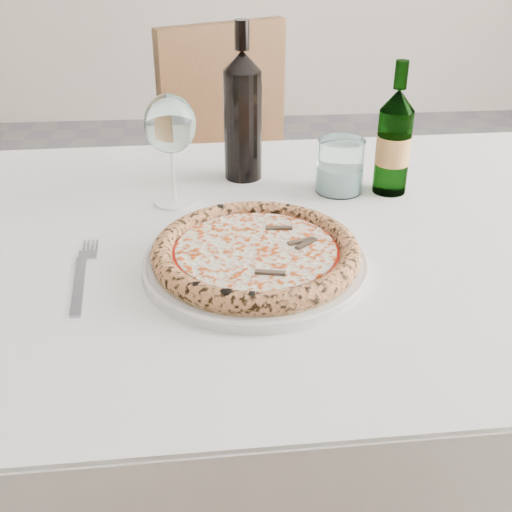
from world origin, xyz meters
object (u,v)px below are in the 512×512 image
(pizza, at_px, (256,252))
(wine_bottle, at_px, (243,114))
(tumbler, at_px, (340,169))
(beer_bottle, at_px, (394,142))
(plate, at_px, (256,263))
(chair_far, at_px, (239,175))
(dining_table, at_px, (251,282))
(wine_glass, at_px, (170,126))

(pizza, bearing_deg, wine_bottle, 89.28)
(tumbler, bearing_deg, beer_bottle, -6.20)
(tumbler, distance_m, beer_bottle, 0.10)
(plate, relative_size, tumbler, 3.42)
(tumbler, distance_m, wine_bottle, 0.20)
(beer_bottle, bearing_deg, plate, -135.79)
(plate, height_order, beer_bottle, beer_bottle)
(chair_far, height_order, tumbler, chair_far)
(dining_table, distance_m, wine_glass, 0.29)
(chair_far, bearing_deg, tumbler, -77.17)
(dining_table, distance_m, wine_bottle, 0.32)
(plate, distance_m, wine_glass, 0.29)
(plate, relative_size, beer_bottle, 1.40)
(wine_glass, distance_m, wine_bottle, 0.17)
(dining_table, distance_m, chair_far, 0.82)
(plate, distance_m, pizza, 0.02)
(wine_glass, xyz_separation_m, tumbler, (0.29, 0.03, -0.10))
(chair_far, xyz_separation_m, pizza, (-0.03, -0.90, 0.25))
(plate, distance_m, wine_bottle, 0.36)
(dining_table, xyz_separation_m, plate, (-0.00, -0.10, 0.09))
(pizza, height_order, beer_bottle, beer_bottle)
(dining_table, height_order, pizza, pizza)
(wine_glass, relative_size, wine_bottle, 0.67)
(wine_glass, height_order, beer_bottle, beer_bottle)
(pizza, xyz_separation_m, beer_bottle, (0.26, 0.25, 0.07))
(dining_table, bearing_deg, beer_bottle, 30.56)
(pizza, bearing_deg, tumbler, 56.95)
(wine_glass, xyz_separation_m, wine_bottle, (0.13, 0.11, -0.02))
(pizza, bearing_deg, plate, -19.36)
(wine_glass, relative_size, beer_bottle, 0.82)
(plate, bearing_deg, beer_bottle, 44.21)
(pizza, bearing_deg, wine_glass, 117.19)
(chair_far, relative_size, plate, 2.87)
(wine_glass, distance_m, tumbler, 0.31)
(dining_table, relative_size, plate, 4.70)
(plate, distance_m, beer_bottle, 0.37)
(dining_table, relative_size, tumbler, 16.08)
(beer_bottle, height_order, wine_bottle, wine_bottle)
(chair_far, relative_size, wine_glass, 4.89)
(tumbler, xyz_separation_m, wine_bottle, (-0.17, 0.08, 0.08))
(wine_glass, distance_m, beer_bottle, 0.39)
(tumbler, relative_size, wine_bottle, 0.33)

